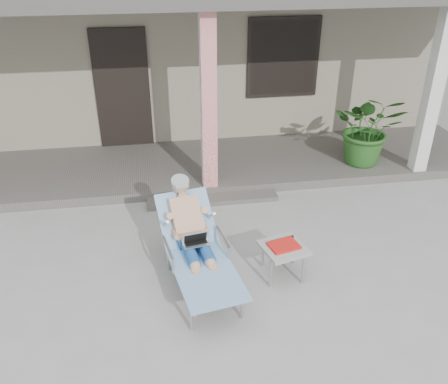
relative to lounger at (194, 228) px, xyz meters
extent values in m
plane|color=#9E9E99|center=(0.44, -0.10, -0.70)|extent=(60.00, 60.00, 0.00)
cube|color=#9E947D|center=(0.44, 6.40, 0.80)|extent=(10.00, 5.00, 3.00)
cube|color=black|center=(-0.86, 3.87, 0.50)|extent=(0.95, 0.06, 2.10)
cube|color=black|center=(2.04, 3.87, 0.95)|extent=(1.20, 0.06, 1.30)
cube|color=black|center=(2.04, 3.87, 0.95)|extent=(1.32, 0.05, 1.42)
cube|color=#605B56|center=(0.44, 2.90, -0.62)|extent=(10.00, 2.00, 0.15)
cube|color=red|center=(0.44, 2.05, 0.76)|extent=(0.22, 0.22, 2.61)
cube|color=silver|center=(3.94, 2.05, 0.76)|extent=(0.22, 0.22, 2.61)
cube|color=#605B56|center=(0.44, 1.75, -0.66)|extent=(2.00, 0.30, 0.07)
cylinder|color=#B7B7BC|center=(-0.14, -0.87, -0.53)|extent=(0.04, 0.04, 0.34)
cylinder|color=#B7B7BC|center=(0.41, -0.77, -0.53)|extent=(0.04, 0.04, 0.34)
cylinder|color=#B7B7BC|center=(-0.31, 0.18, -0.53)|extent=(0.04, 0.04, 0.34)
cylinder|color=#B7B7BC|center=(0.24, 0.28, -0.53)|extent=(0.04, 0.04, 0.34)
cube|color=#B7B7BC|center=(0.07, -0.42, -0.35)|extent=(0.74, 1.18, 0.03)
cube|color=#91B9E0|center=(0.07, -0.42, -0.32)|extent=(0.83, 1.23, 0.04)
cube|color=#B7B7BC|center=(-0.06, 0.37, -0.13)|extent=(0.64, 0.61, 0.45)
cube|color=#91B9E0|center=(-0.06, 0.37, -0.10)|extent=(0.74, 0.69, 0.50)
cylinder|color=#9A9A9D|center=(-0.11, 0.63, 0.30)|extent=(0.25, 0.26, 0.12)
cube|color=silver|center=(0.01, -0.04, -0.17)|extent=(0.33, 0.26, 0.21)
cube|color=#A1A09C|center=(1.03, -0.12, -0.31)|extent=(0.59, 0.59, 0.04)
cylinder|color=#B7B7BC|center=(0.84, -0.32, -0.51)|extent=(0.04, 0.04, 0.37)
cylinder|color=#B7B7BC|center=(1.23, -0.32, -0.51)|extent=(0.04, 0.04, 0.37)
cylinder|color=#B7B7BC|center=(0.84, 0.07, -0.51)|extent=(0.04, 0.04, 0.37)
cylinder|color=#B7B7BC|center=(1.23, 0.07, -0.51)|extent=(0.04, 0.04, 0.37)
cube|color=red|center=(1.03, -0.12, -0.27)|extent=(0.39, 0.33, 0.03)
cube|color=black|center=(1.03, 0.00, -0.28)|extent=(0.33, 0.10, 0.03)
imported|color=#26591E|center=(3.17, 2.44, 0.08)|extent=(1.42, 1.34, 1.25)
camera|label=1|loc=(-0.38, -4.51, 2.95)|focal=38.00mm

